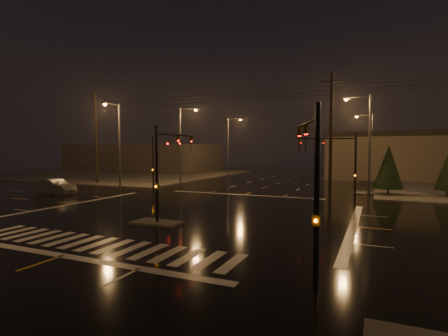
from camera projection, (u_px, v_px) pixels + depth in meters
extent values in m
plane|color=black|center=(190.00, 213.00, 24.95)|extent=(140.00, 140.00, 0.00)
cube|color=#4B4843|center=(127.00, 174.00, 64.43)|extent=(36.00, 36.00, 0.12)
cube|color=#4B4843|center=(157.00, 223.00, 21.29)|extent=(3.00, 1.60, 0.15)
cube|color=beige|center=(97.00, 244.00, 16.72)|extent=(15.00, 2.60, 0.01)
cube|color=beige|center=(63.00, 256.00, 14.90)|extent=(16.00, 0.50, 0.01)
cube|color=beige|center=(244.00, 195.00, 35.01)|extent=(16.00, 0.50, 0.01)
cube|color=#393532|center=(145.00, 158.00, 77.27)|extent=(30.00, 18.00, 5.60)
cylinder|color=black|center=(157.00, 175.00, 21.14)|extent=(0.18, 0.18, 6.00)
cylinder|color=black|center=(176.00, 135.00, 23.06)|extent=(0.12, 4.50, 0.12)
imported|color=#594707|center=(191.00, 137.00, 24.92)|extent=(0.16, 0.20, 1.00)
cube|color=#594707|center=(157.00, 186.00, 21.17)|extent=(0.25, 0.18, 0.35)
cylinder|color=black|center=(355.00, 167.00, 30.17)|extent=(0.18, 0.18, 6.00)
cylinder|color=black|center=(326.00, 138.00, 30.20)|extent=(4.74, 1.82, 0.12)
imported|color=#594707|center=(300.00, 139.00, 30.35)|extent=(0.24, 0.22, 1.00)
cube|color=#594707|center=(355.00, 175.00, 30.21)|extent=(0.25, 0.18, 0.35)
cylinder|color=black|center=(153.00, 164.00, 38.61)|extent=(0.18, 0.18, 6.00)
cylinder|color=black|center=(167.00, 140.00, 36.76)|extent=(4.74, 1.82, 0.12)
imported|color=#594707|center=(180.00, 141.00, 35.21)|extent=(0.24, 0.22, 1.00)
cube|color=#594707|center=(153.00, 170.00, 38.65)|extent=(0.25, 0.18, 0.35)
cylinder|color=black|center=(317.00, 198.00, 10.97)|extent=(0.18, 0.18, 6.00)
cylinder|color=black|center=(307.00, 123.00, 12.84)|extent=(1.48, 3.80, 0.12)
imported|color=#594707|center=(299.00, 128.00, 14.63)|extent=(0.22, 0.24, 1.00)
cube|color=#594707|center=(316.00, 220.00, 11.01)|extent=(0.25, 0.18, 0.35)
cylinder|color=#38383A|center=(180.00, 146.00, 45.77)|extent=(0.24, 0.24, 10.00)
cylinder|color=#38383A|center=(188.00, 109.00, 45.03)|extent=(2.40, 0.14, 0.14)
cube|color=#38383A|center=(196.00, 109.00, 44.59)|extent=(0.70, 0.30, 0.18)
sphere|color=orange|center=(196.00, 110.00, 44.60)|extent=(0.32, 0.32, 0.32)
cylinder|color=#38383A|center=(228.00, 147.00, 60.39)|extent=(0.24, 0.24, 10.00)
cylinder|color=#38383A|center=(234.00, 119.00, 59.66)|extent=(2.40, 0.14, 0.14)
cube|color=#38383A|center=(240.00, 119.00, 59.22)|extent=(0.70, 0.30, 0.18)
sphere|color=orange|center=(240.00, 120.00, 59.23)|extent=(0.32, 0.32, 0.32)
cylinder|color=#38383A|center=(370.00, 145.00, 34.69)|extent=(0.24, 0.24, 10.00)
cylinder|color=#38383A|center=(358.00, 97.00, 34.92)|extent=(2.40, 0.14, 0.14)
cube|color=#38383A|center=(346.00, 98.00, 35.37)|extent=(0.70, 0.30, 0.18)
sphere|color=orange|center=(346.00, 99.00, 35.38)|extent=(0.32, 0.32, 0.32)
cylinder|color=#38383A|center=(372.00, 147.00, 52.98)|extent=(0.24, 0.24, 10.00)
cylinder|color=#38383A|center=(364.00, 115.00, 53.21)|extent=(2.40, 0.14, 0.14)
cube|color=#38383A|center=(357.00, 116.00, 53.65)|extent=(0.70, 0.30, 0.18)
sphere|color=orange|center=(357.00, 117.00, 53.66)|extent=(0.32, 0.32, 0.32)
cylinder|color=#38383A|center=(120.00, 146.00, 41.63)|extent=(0.24, 0.24, 10.00)
cylinder|color=#38383A|center=(112.00, 104.00, 40.29)|extent=(0.14, 2.40, 0.14)
cube|color=#38383A|center=(105.00, 103.00, 39.28)|extent=(0.30, 0.70, 0.18)
sphere|color=orange|center=(105.00, 104.00, 39.29)|extent=(0.32, 0.32, 0.32)
cylinder|color=black|center=(96.00, 139.00, 46.28)|extent=(0.32, 0.32, 12.00)
cube|color=black|center=(95.00, 99.00, 46.01)|extent=(2.20, 0.12, 0.12)
cylinder|color=black|center=(331.00, 135.00, 34.22)|extent=(0.32, 0.32, 12.00)
cube|color=black|center=(332.00, 81.00, 33.95)|extent=(2.20, 0.12, 0.12)
cylinder|color=black|center=(388.00, 192.00, 34.54)|extent=(0.18, 0.18, 0.70)
cone|color=black|center=(388.00, 166.00, 34.41)|extent=(2.78, 2.78, 4.34)
cylinder|color=black|center=(447.00, 194.00, 33.13)|extent=(0.18, 0.18, 0.70)
cone|color=black|center=(447.00, 172.00, 33.03)|extent=(2.21, 2.21, 3.45)
imported|color=#505257|center=(55.00, 186.00, 35.50)|extent=(4.91, 1.98, 1.58)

